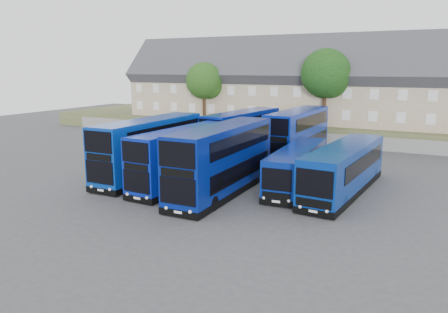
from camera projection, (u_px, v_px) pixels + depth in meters
ground at (203, 196)px, 31.04m from camera, size 120.00×120.00×0.00m
retaining_wall at (303, 138)px, 51.84m from camera, size 70.00×0.40×1.50m
earth_bank at (324, 126)px, 60.51m from camera, size 80.00×20.00×2.00m
terrace_row at (296, 86)px, 57.23m from camera, size 48.00×10.40×11.20m
dd_front_left at (150, 149)px, 36.01m from camera, size 2.85×12.12×4.81m
dd_front_mid at (183, 158)px, 33.54m from camera, size 3.03×11.12×4.38m
dd_front_right at (222, 161)px, 31.36m from camera, size 3.02×12.34×4.89m
dd_rear_left at (242, 135)px, 43.85m from camera, size 3.67×11.84×4.63m
dd_rear_right at (298, 135)px, 43.69m from camera, size 3.09×12.12×4.79m
coach_east_a at (297, 168)px, 33.22m from camera, size 3.09×11.18×3.02m
coach_east_b at (344, 170)px, 31.59m from camera, size 3.62×12.90×3.48m
tree_west at (205, 82)px, 57.68m from camera, size 4.80×4.80×7.65m
tree_mid at (327, 75)px, 50.80m from camera, size 5.76×5.76×9.18m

